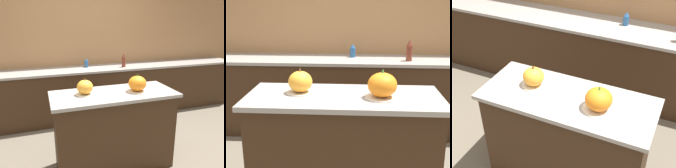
% 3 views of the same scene
% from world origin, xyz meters
% --- Properties ---
extents(kitchen_island, '(1.36, 0.57, 0.91)m').
position_xyz_m(kitchen_island, '(0.00, 0.00, 0.46)').
color(kitchen_island, '#382314').
rests_on(kitchen_island, ground_plane).
extents(back_counter, '(6.00, 0.60, 0.89)m').
position_xyz_m(back_counter, '(0.00, 1.47, 0.44)').
color(back_counter, '#382314').
rests_on(back_counter, ground_plane).
extents(pumpkin_cake_left, '(0.20, 0.20, 0.19)m').
position_xyz_m(pumpkin_cake_left, '(-0.31, 0.04, 0.99)').
color(pumpkin_cake_left, silver).
rests_on(pumpkin_cake_left, kitchen_island).
extents(pumpkin_cake_right, '(0.23, 0.23, 0.20)m').
position_xyz_m(pumpkin_cake_right, '(0.26, -0.04, 1.00)').
color(pumpkin_cake_right, silver).
rests_on(pumpkin_cake_right, kitchen_island).
extents(bottle_short, '(0.07, 0.07, 0.16)m').
position_xyz_m(bottle_short, '(0.03, 1.56, 0.96)').
color(bottle_short, '#235184').
rests_on(bottle_short, back_counter).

